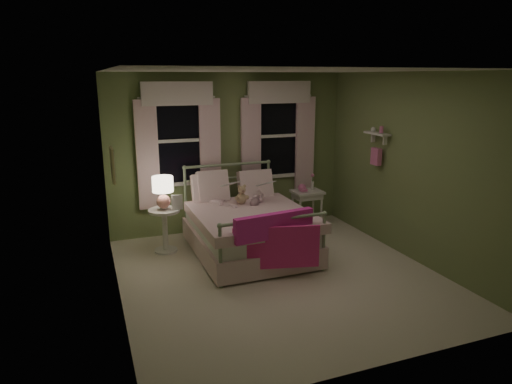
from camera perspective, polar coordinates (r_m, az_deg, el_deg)
name	(u,v)px	position (r m, az deg, el deg)	size (l,w,h in m)	color
room_shell	(280,179)	(5.68, 3.06, 1.68)	(4.20, 4.20, 4.20)	white
bed	(248,228)	(6.71, -1.07, -4.51)	(1.58, 2.04, 1.18)	white
pink_throw	(275,235)	(5.74, 2.41, -5.34)	(1.10, 0.34, 0.71)	#E52CA4
child_left	(220,185)	(6.87, -4.46, 0.84)	(0.27, 0.18, 0.75)	#F7D1DD
child_right	(255,183)	(7.04, -0.09, 1.19)	(0.36, 0.28, 0.75)	#F7D1DD
book_left	(225,188)	(6.63, -3.86, 0.51)	(0.20, 0.27, 0.03)	beige
book_right	(261,188)	(6.82, 0.65, 0.56)	(0.20, 0.27, 0.02)	beige
teddy_bear	(242,196)	(6.84, -1.81, -0.51)	(0.22, 0.18, 0.30)	tan
nightstand_left	(165,224)	(6.86, -11.34, -4.00)	(0.46, 0.46, 0.65)	white
table_lamp	(163,189)	(6.71, -11.56, 0.35)	(0.30, 0.30, 0.47)	#DE8D83
book_nightstand	(172,210)	(6.73, -10.49, -2.18)	(0.16, 0.22, 0.02)	beige
nightstand_right	(307,196)	(7.80, 6.41, -0.56)	(0.50, 0.40, 0.64)	white
pink_toy	(302,188)	(7.72, 5.80, 0.50)	(0.14, 0.19, 0.14)	pink
bud_vase	(313,182)	(7.84, 7.08, 1.30)	(0.06, 0.06, 0.28)	white
window_left	(179,136)	(7.29, -9.63, 6.87)	(1.34, 0.13, 1.96)	black
window_right	(278,132)	(7.79, 2.81, 7.52)	(1.34, 0.13, 1.96)	black
wall_shelf	(377,145)	(7.17, 14.85, 5.68)	(0.15, 0.50, 0.60)	white
framed_picture	(113,165)	(5.77, -17.49, 3.26)	(0.03, 0.32, 0.42)	beige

